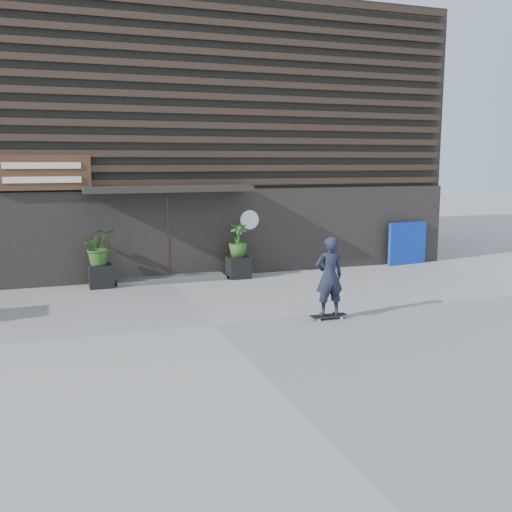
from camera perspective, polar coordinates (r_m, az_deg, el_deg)
name	(u,v)px	position (r m, az deg, el deg)	size (l,w,h in m)	color
ground	(214,324)	(11.94, -4.13, -6.71)	(80.00, 80.00, 0.00)	gray
entrance_step	(171,279)	(16.29, -8.37, -2.22)	(3.00, 0.80, 0.12)	#484846
planter_pot_left	(101,276)	(15.81, -15.03, -1.91)	(0.60, 0.60, 0.60)	black
bamboo_left	(99,247)	(15.68, -15.15, 0.89)	(0.86, 0.75, 0.96)	#2D591E
planter_pot_right	(238,267)	(16.51, -1.77, -1.13)	(0.60, 0.60, 0.60)	black
bamboo_right	(238,240)	(16.38, -1.78, 1.56)	(0.54, 0.54, 0.96)	#2D591E
blue_tarp	(407,243)	(19.22, 14.65, 1.20)	(1.45, 0.12, 1.36)	#0C2DA8
building	(139,141)	(21.27, -11.42, 11.02)	(18.00, 11.00, 8.00)	black
skateboarder	(329,277)	(12.15, 7.22, -2.02)	(0.78, 0.43, 1.75)	black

